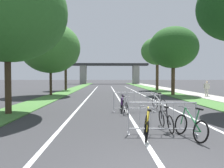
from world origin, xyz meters
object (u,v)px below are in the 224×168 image
(crowd_barrier_nearest, at_px, (162,118))
(pedestrian_waiting, at_px, (207,87))
(bicycle_black_4, at_px, (166,120))
(bicycle_green_5, at_px, (190,126))
(bicycle_silver_3, at_px, (125,106))
(tree_left_cypress_far, at_px, (7,11))
(bicycle_purple_0, at_px, (122,104))
(bicycle_yellow_1, at_px, (147,126))
(crowd_barrier_second, at_px, (134,102))
(tree_right_pine_far, at_px, (157,51))
(tree_left_oak_mid, at_px, (66,56))
(tree_left_pine_near, at_px, (50,48))
(bicycle_white_2, at_px, (159,103))
(tree_right_oak_near, at_px, (173,48))

(crowd_barrier_nearest, relative_size, pedestrian_waiting, 1.49)
(bicycle_black_4, height_order, bicycle_green_5, bicycle_green_5)
(crowd_barrier_nearest, relative_size, bicycle_silver_3, 1.42)
(tree_left_cypress_far, relative_size, bicycle_green_5, 4.65)
(bicycle_purple_0, relative_size, bicycle_yellow_1, 1.07)
(crowd_barrier_second, xyz_separation_m, bicycle_yellow_1, (-0.28, -4.89, -0.17))
(tree_left_cypress_far, bearing_deg, bicycle_black_4, -25.61)
(tree_right_pine_far, distance_m, bicycle_green_5, 24.64)
(tree_left_oak_mid, distance_m, bicycle_black_4, 24.44)
(tree_left_pine_near, xyz_separation_m, bicycle_white_2, (8.55, -9.75, -4.42))
(tree_left_pine_near, height_order, bicycle_purple_0, tree_left_pine_near)
(tree_left_pine_near, bearing_deg, crowd_barrier_nearest, -63.62)
(bicycle_white_2, relative_size, bicycle_silver_3, 1.08)
(tree_left_oak_mid, distance_m, tree_right_oak_near, 15.08)
(bicycle_silver_3, bearing_deg, tree_left_cypress_far, -1.52)
(crowd_barrier_second, height_order, bicycle_yellow_1, crowd_barrier_second)
(tree_left_oak_mid, relative_size, crowd_barrier_second, 2.83)
(bicycle_purple_0, bearing_deg, bicycle_green_5, 107.45)
(bicycle_purple_0, xyz_separation_m, bicycle_yellow_1, (0.35, -5.36, -0.02))
(tree_right_pine_far, height_order, bicycle_black_4, tree_right_pine_far)
(bicycle_yellow_1, relative_size, bicycle_white_2, 0.93)
(tree_right_oak_near, distance_m, crowd_barrier_nearest, 16.43)
(tree_right_pine_far, bearing_deg, tree_left_pine_near, -147.22)
(tree_right_pine_far, height_order, bicycle_purple_0, tree_right_pine_far)
(tree_left_oak_mid, bearing_deg, bicycle_green_5, -71.09)
(tree_right_oak_near, height_order, pedestrian_waiting, tree_right_oak_near)
(tree_right_oak_near, height_order, bicycle_green_5, tree_right_oak_near)
(crowd_barrier_nearest, xyz_separation_m, bicycle_black_4, (0.27, 0.55, -0.17))
(bicycle_yellow_1, bearing_deg, bicycle_silver_3, 101.59)
(bicycle_silver_3, relative_size, pedestrian_waiting, 1.05)
(crowd_barrier_second, bearing_deg, tree_right_oak_near, 62.50)
(bicycle_yellow_1, height_order, bicycle_silver_3, bicycle_yellow_1)
(tree_left_oak_mid, distance_m, bicycle_white_2, 20.62)
(bicycle_yellow_1, bearing_deg, tree_right_oak_near, 78.13)
(tree_left_pine_near, xyz_separation_m, bicycle_black_4, (7.64, -14.31, -4.45))
(bicycle_yellow_1, bearing_deg, tree_right_pine_far, 84.12)
(tree_left_pine_near, bearing_deg, pedestrian_waiting, -7.03)
(tree_left_cypress_far, height_order, tree_left_pine_near, tree_left_cypress_far)
(tree_left_cypress_far, xyz_separation_m, tree_left_pine_near, (-0.71, 10.98, -0.28))
(tree_left_cypress_far, relative_size, tree_right_oak_near, 1.08)
(bicycle_yellow_1, bearing_deg, bicycle_black_4, 55.54)
(crowd_barrier_second, distance_m, bicycle_silver_3, 0.68)
(bicycle_black_4, bearing_deg, crowd_barrier_nearest, -118.52)
(tree_left_cypress_far, distance_m, crowd_barrier_second, 7.86)
(tree_left_pine_near, relative_size, bicycle_green_5, 4.50)
(tree_left_oak_mid, xyz_separation_m, pedestrian_waiting, (15.15, -10.32, -3.89))
(crowd_barrier_nearest, xyz_separation_m, bicycle_green_5, (0.72, -0.50, -0.15))
(bicycle_yellow_1, xyz_separation_m, bicycle_black_4, (0.85, 0.91, -0.00))
(crowd_barrier_second, height_order, bicycle_black_4, crowd_barrier_second)
(tree_left_cypress_far, height_order, tree_left_oak_mid, tree_left_cypress_far)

